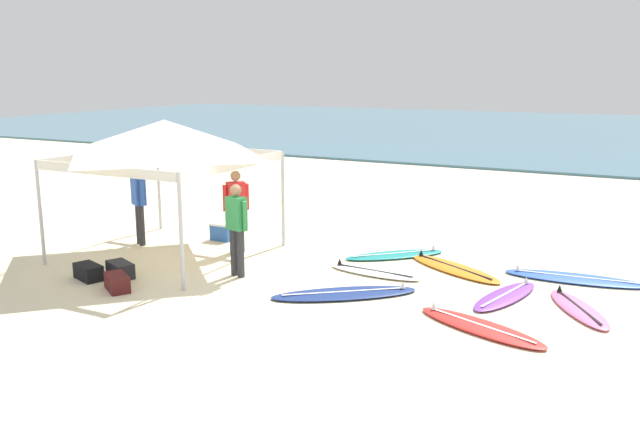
{
  "coord_description": "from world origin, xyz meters",
  "views": [
    {
      "loc": [
        6.54,
        -9.8,
        3.69
      ],
      "look_at": [
        0.76,
        1.4,
        1.0
      ],
      "focal_mm": 37.62,
      "sensor_mm": 36.0,
      "label": 1
    }
  ],
  "objects_px": {
    "surfboard_white": "(374,272)",
    "gear_bag_on_sand": "(88,272)",
    "surfboard_teal": "(395,255)",
    "surfboard_pink": "(578,308)",
    "canopy_tent": "(165,138)",
    "surfboard_blue": "(575,278)",
    "surfboard_purple": "(505,296)",
    "gear_bag_near_tent": "(117,282)",
    "person_red": "(236,206)",
    "person_blue": "(139,200)",
    "surfboard_red": "(480,327)",
    "gear_bag_by_pole": "(120,270)",
    "surfboard_orange": "(453,268)",
    "surfboard_navy": "(345,293)",
    "cooler_box": "(223,231)",
    "person_green": "(237,224)"
  },
  "relations": [
    {
      "from": "gear_bag_by_pole",
      "to": "cooler_box",
      "type": "bearing_deg",
      "value": 89.02
    },
    {
      "from": "surfboard_navy",
      "to": "gear_bag_on_sand",
      "type": "distance_m",
      "value": 4.68
    },
    {
      "from": "surfboard_purple",
      "to": "gear_bag_near_tent",
      "type": "xyz_separation_m",
      "value": [
        -6.01,
        -2.66,
        0.1
      ]
    },
    {
      "from": "surfboard_teal",
      "to": "surfboard_red",
      "type": "xyz_separation_m",
      "value": [
        2.51,
        -3.1,
        -0.0
      ]
    },
    {
      "from": "canopy_tent",
      "to": "person_blue",
      "type": "relative_size",
      "value": 2.05
    },
    {
      "from": "surfboard_teal",
      "to": "surfboard_white",
      "type": "height_order",
      "value": "same"
    },
    {
      "from": "person_green",
      "to": "surfboard_blue",
      "type": "bearing_deg",
      "value": 24.92
    },
    {
      "from": "surfboard_navy",
      "to": "person_red",
      "type": "height_order",
      "value": "person_red"
    },
    {
      "from": "surfboard_orange",
      "to": "person_red",
      "type": "relative_size",
      "value": 1.33
    },
    {
      "from": "surfboard_white",
      "to": "gear_bag_on_sand",
      "type": "distance_m",
      "value": 5.19
    },
    {
      "from": "gear_bag_near_tent",
      "to": "surfboard_pink",
      "type": "bearing_deg",
      "value": 19.76
    },
    {
      "from": "surfboard_orange",
      "to": "gear_bag_on_sand",
      "type": "distance_m",
      "value": 6.73
    },
    {
      "from": "gear_bag_near_tent",
      "to": "surfboard_white",
      "type": "bearing_deg",
      "value": 39.22
    },
    {
      "from": "surfboard_blue",
      "to": "gear_bag_near_tent",
      "type": "relative_size",
      "value": 4.21
    },
    {
      "from": "surfboard_orange",
      "to": "surfboard_navy",
      "type": "bearing_deg",
      "value": -117.69
    },
    {
      "from": "surfboard_teal",
      "to": "gear_bag_near_tent",
      "type": "distance_m",
      "value": 5.44
    },
    {
      "from": "canopy_tent",
      "to": "surfboard_orange",
      "type": "xyz_separation_m",
      "value": [
        5.48,
        1.61,
        -2.35
      ]
    },
    {
      "from": "person_green",
      "to": "surfboard_purple",
      "type": "bearing_deg",
      "value": 12.54
    },
    {
      "from": "surfboard_navy",
      "to": "gear_bag_near_tent",
      "type": "xyz_separation_m",
      "value": [
        -3.59,
        -1.55,
        0.1
      ]
    },
    {
      "from": "gear_bag_by_pole",
      "to": "cooler_box",
      "type": "height_order",
      "value": "cooler_box"
    },
    {
      "from": "person_red",
      "to": "gear_bag_near_tent",
      "type": "relative_size",
      "value": 2.85
    },
    {
      "from": "person_red",
      "to": "gear_bag_near_tent",
      "type": "distance_m",
      "value": 3.14
    },
    {
      "from": "surfboard_blue",
      "to": "person_green",
      "type": "xyz_separation_m",
      "value": [
        -5.54,
        -2.57,
        0.95
      ]
    },
    {
      "from": "gear_bag_by_pole",
      "to": "gear_bag_on_sand",
      "type": "bearing_deg",
      "value": -138.53
    },
    {
      "from": "gear_bag_on_sand",
      "to": "surfboard_white",
      "type": "bearing_deg",
      "value": 30.95
    },
    {
      "from": "person_red",
      "to": "person_blue",
      "type": "height_order",
      "value": "same"
    },
    {
      "from": "gear_bag_by_pole",
      "to": "cooler_box",
      "type": "distance_m",
      "value": 3.13
    },
    {
      "from": "surfboard_red",
      "to": "person_green",
      "type": "height_order",
      "value": "person_green"
    },
    {
      "from": "surfboard_teal",
      "to": "surfboard_pink",
      "type": "height_order",
      "value": "same"
    },
    {
      "from": "surfboard_orange",
      "to": "gear_bag_near_tent",
      "type": "xyz_separation_m",
      "value": [
        -4.78,
        -3.83,
        0.1
      ]
    },
    {
      "from": "person_red",
      "to": "gear_bag_by_pole",
      "type": "xyz_separation_m",
      "value": [
        -0.93,
        -2.4,
        -0.85
      ]
    },
    {
      "from": "gear_bag_near_tent",
      "to": "surfboard_red",
      "type": "bearing_deg",
      "value": 10.41
    },
    {
      "from": "canopy_tent",
      "to": "surfboard_blue",
      "type": "relative_size",
      "value": 1.39
    },
    {
      "from": "surfboard_navy",
      "to": "gear_bag_by_pole",
      "type": "distance_m",
      "value": 4.19
    },
    {
      "from": "surfboard_purple",
      "to": "person_red",
      "type": "relative_size",
      "value": 1.17
    },
    {
      "from": "surfboard_teal",
      "to": "gear_bag_by_pole",
      "type": "bearing_deg",
      "value": -137.64
    },
    {
      "from": "gear_bag_on_sand",
      "to": "gear_bag_near_tent",
      "type": "bearing_deg",
      "value": -14.01
    },
    {
      "from": "canopy_tent",
      "to": "gear_bag_by_pole",
      "type": "bearing_deg",
      "value": -83.04
    },
    {
      "from": "surfboard_red",
      "to": "cooler_box",
      "type": "relative_size",
      "value": 4.4
    },
    {
      "from": "surfboard_blue",
      "to": "gear_bag_near_tent",
      "type": "bearing_deg",
      "value": -148.71
    },
    {
      "from": "surfboard_teal",
      "to": "gear_bag_on_sand",
      "type": "relative_size",
      "value": 3.18
    },
    {
      "from": "surfboard_pink",
      "to": "cooler_box",
      "type": "distance_m",
      "value": 7.68
    },
    {
      "from": "cooler_box",
      "to": "person_blue",
      "type": "bearing_deg",
      "value": -139.66
    },
    {
      "from": "surfboard_purple",
      "to": "surfboard_pink",
      "type": "bearing_deg",
      "value": -4.49
    },
    {
      "from": "surfboard_red",
      "to": "surfboard_teal",
      "type": "bearing_deg",
      "value": 129.02
    },
    {
      "from": "surfboard_navy",
      "to": "cooler_box",
      "type": "relative_size",
      "value": 4.74
    },
    {
      "from": "surfboard_pink",
      "to": "gear_bag_by_pole",
      "type": "distance_m",
      "value": 7.9
    },
    {
      "from": "gear_bag_by_pole",
      "to": "person_green",
      "type": "bearing_deg",
      "value": 29.08
    },
    {
      "from": "canopy_tent",
      "to": "surfboard_purple",
      "type": "height_order",
      "value": "canopy_tent"
    },
    {
      "from": "person_green",
      "to": "cooler_box",
      "type": "height_order",
      "value": "person_green"
    }
  ]
}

